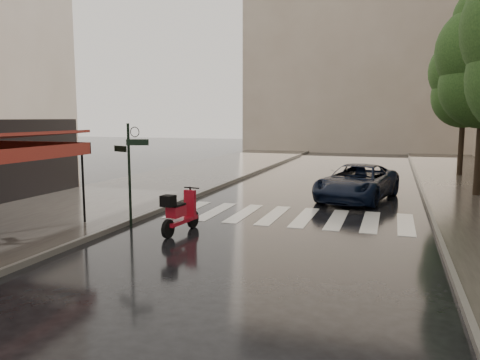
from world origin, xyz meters
The scene contains 10 objects.
ground centered at (0.00, 0.00, 0.00)m, with size 120.00×120.00×0.00m, color black.
sidewalk_near centered at (-4.50, 12.00, 0.06)m, with size 6.00×60.00×0.12m, color #38332D.
curb_near centered at (-1.45, 12.00, 0.07)m, with size 0.12×60.00×0.16m, color #595651.
curb_far centered at (7.45, 12.00, 0.07)m, with size 0.12×60.00×0.16m, color #595651.
crosswalk centered at (2.98, 6.00, 0.01)m, with size 7.85×3.20×0.01m.
signpost centered at (-1.19, 3.00, 1.83)m, with size 1.17×0.29×3.10m.
backdrop_building centered at (3.00, 38.00, 10.00)m, with size 22.00×6.00×20.00m, color tan.
tree_far centered at (9.70, 19.00, 5.46)m, with size 3.80×3.80×8.16m.
scooter centered at (0.51, 2.79, 0.57)m, with size 0.57×1.87×1.23m.
parked_car centered at (4.88, 10.00, 0.71)m, with size 2.34×5.08×1.41m, color black.
Camera 1 is at (6.18, -9.01, 3.26)m, focal length 35.00 mm.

